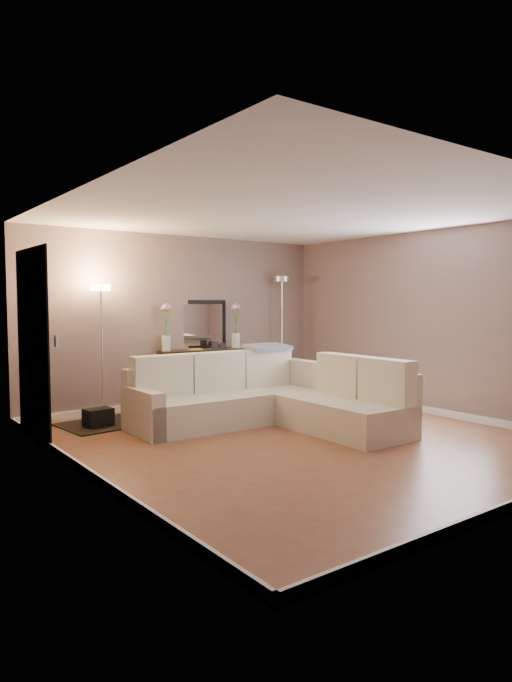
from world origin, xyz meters
TOP-DOWN VIEW (x-y plane):
  - floor at (0.00, 0.00)m, footprint 5.00×5.50m
  - ceiling at (0.00, 0.00)m, footprint 5.00×5.50m
  - wall_back at (0.00, 2.76)m, footprint 5.00×0.02m
  - wall_left at (-2.51, 0.00)m, footprint 0.02×5.50m
  - wall_right at (2.51, 0.00)m, footprint 0.02×5.50m
  - baseboard_back at (0.00, 2.73)m, footprint 5.00×0.03m
  - baseboard_left at (-2.48, 0.00)m, footprint 0.03×5.50m
  - baseboard_right at (2.48, 0.00)m, footprint 0.03×5.50m
  - doorway at (-2.48, 1.70)m, footprint 0.02×1.20m
  - switch_plate at (-2.48, 0.85)m, footprint 0.02×0.08m
  - sectional_sofa at (0.19, 0.80)m, footprint 2.64×2.58m
  - throw_blanket at (0.67, 1.43)m, footprint 0.68×0.41m
  - console_table at (0.19, 2.58)m, footprint 1.43×0.51m
  - leaning_mirror at (0.30, 2.75)m, footprint 0.99×0.14m
  - table_decor at (0.27, 2.53)m, footprint 0.59×0.16m
  - flower_vase_left at (-0.31, 2.63)m, footprint 0.17×0.14m
  - flower_vase_right at (0.87, 2.51)m, footprint 0.17×0.14m
  - floor_lamp_lit at (-1.38, 2.45)m, footprint 0.28×0.28m
  - floor_lamp_unlit at (1.80, 2.51)m, footprint 0.36×0.36m
  - charcoal_rug at (-1.44, 2.10)m, footprint 1.28×1.01m
  - black_bag at (-1.63, 1.98)m, footprint 0.36×0.27m

SIDE VIEW (x-z plane):
  - floor at x=0.00m, z-range -0.01..0.00m
  - charcoal_rug at x=-1.44m, z-range 0.00..0.02m
  - baseboard_back at x=0.00m, z-range 0.00..0.10m
  - baseboard_left at x=-2.48m, z-range 0.00..0.10m
  - baseboard_right at x=2.48m, z-range 0.00..0.10m
  - black_bag at x=-1.63m, z-range 0.02..0.24m
  - sectional_sofa at x=0.19m, z-range -0.12..0.81m
  - console_table at x=0.19m, z-range 0.06..0.92m
  - table_decor at x=0.27m, z-range 0.80..0.94m
  - throw_blanket at x=0.67m, z-range 0.91..1.00m
  - doorway at x=-2.48m, z-range 0.00..2.20m
  - flower_vase_left at x=-0.31m, z-range 0.78..1.52m
  - flower_vase_right at x=0.87m, z-range 0.78..1.52m
  - switch_plate at x=-2.48m, z-range 1.14..1.26m
  - leaning_mirror at x=0.30m, z-range 0.85..1.62m
  - floor_lamp_lit at x=-1.38m, z-range 0.38..2.20m
  - wall_back at x=0.00m, z-range 0.00..2.60m
  - wall_left at x=-2.51m, z-range 0.00..2.60m
  - wall_right at x=2.51m, z-range 0.00..2.60m
  - floor_lamp_unlit at x=1.80m, z-range 0.42..2.43m
  - ceiling at x=0.00m, z-range 2.60..2.61m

